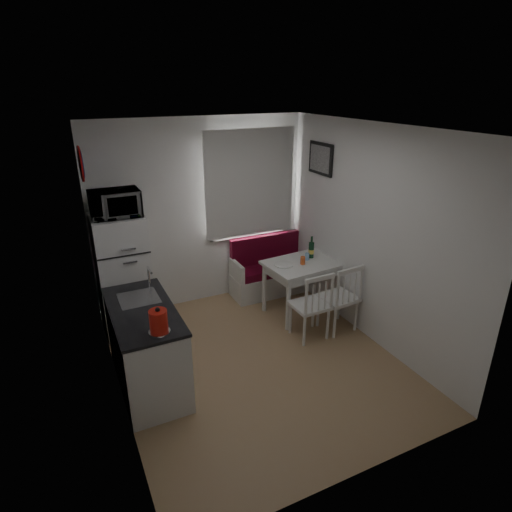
{
  "coord_description": "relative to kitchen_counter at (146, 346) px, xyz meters",
  "views": [
    {
      "loc": [
        -1.8,
        -3.71,
        2.99
      ],
      "look_at": [
        0.23,
        0.5,
        1.09
      ],
      "focal_mm": 30.0,
      "sensor_mm": 36.0,
      "label": 1
    }
  ],
  "objects": [
    {
      "name": "kettle",
      "position": [
        0.05,
        -0.54,
        0.57
      ],
      "size": [
        0.19,
        0.19,
        0.26
      ],
      "primitive_type": "cylinder",
      "color": "red",
      "rests_on": "kitchen_counter"
    },
    {
      "name": "microwave",
      "position": [
        0.02,
        1.19,
        1.23
      ],
      "size": [
        0.56,
        0.38,
        0.31
      ],
      "primitive_type": "imported",
      "color": "white",
      "rests_on": "fridge"
    },
    {
      "name": "chair_right",
      "position": [
        2.45,
        -0.05,
        0.12
      ],
      "size": [
        0.47,
        0.45,
        0.5
      ],
      "rotation": [
        0.0,
        0.0,
        0.09
      ],
      "color": "white",
      "rests_on": "floor"
    },
    {
      "name": "plate",
      "position": [
        1.97,
        0.63,
        0.31
      ],
      "size": [
        0.25,
        0.25,
        0.02
      ],
      "primitive_type": "cylinder",
      "color": "white",
      "rests_on": "dining_table"
    },
    {
      "name": "wall_sign",
      "position": [
        -0.27,
        1.29,
        1.69
      ],
      "size": [
        0.03,
        0.4,
        0.4
      ],
      "primitive_type": "cylinder",
      "rotation": [
        0.0,
        1.57,
        0.0
      ],
      "color": "navy",
      "rests_on": "wall_left"
    },
    {
      "name": "wall_back",
      "position": [
        1.2,
        1.59,
        0.84
      ],
      "size": [
        3.0,
        0.02,
        2.6
      ],
      "primitive_type": "cube",
      "color": "white",
      "rests_on": "floor"
    },
    {
      "name": "wall_right",
      "position": [
        2.7,
        -0.16,
        0.84
      ],
      "size": [
        0.02,
        3.5,
        2.6
      ],
      "primitive_type": "cube",
      "color": "white",
      "rests_on": "floor"
    },
    {
      "name": "curtain",
      "position": [
        1.9,
        1.49,
        1.22
      ],
      "size": [
        1.35,
        0.02,
        1.5
      ],
      "primitive_type": "cube",
      "color": "white",
      "rests_on": "wall_back"
    },
    {
      "name": "wine_bottle",
      "position": [
        2.45,
        0.71,
        0.45
      ],
      "size": [
        0.08,
        0.08,
        0.31
      ],
      "primitive_type": null,
      "color": "#12391F",
      "rests_on": "dining_table"
    },
    {
      "name": "fridge",
      "position": [
        0.02,
        1.24,
        0.31
      ],
      "size": [
        0.61,
        0.61,
        1.53
      ],
      "primitive_type": "cube",
      "color": "white",
      "rests_on": "floor"
    },
    {
      "name": "ceiling",
      "position": [
        1.2,
        -0.16,
        2.14
      ],
      "size": [
        3.0,
        3.5,
        0.02
      ],
      "primitive_type": "cube",
      "color": "white",
      "rests_on": "wall_back"
    },
    {
      "name": "wall_front",
      "position": [
        1.2,
        -1.91,
        0.84
      ],
      "size": [
        3.0,
        0.02,
        2.6
      ],
      "primitive_type": "cube",
      "color": "white",
      "rests_on": "floor"
    },
    {
      "name": "drinking_glass_blue",
      "position": [
        2.35,
        0.66,
        0.35
      ],
      "size": [
        0.06,
        0.06,
        0.1
      ],
      "primitive_type": "cylinder",
      "color": "#86B7E4",
      "rests_on": "dining_table"
    },
    {
      "name": "bench",
      "position": [
        2.16,
        1.35,
        -0.17
      ],
      "size": [
        1.22,
        0.47,
        0.87
      ],
      "color": "white",
      "rests_on": "floor"
    },
    {
      "name": "floor",
      "position": [
        1.2,
        -0.16,
        -0.46
      ],
      "size": [
        3.0,
        3.5,
        0.02
      ],
      "primitive_type": "cube",
      "color": "tan",
      "rests_on": "ground"
    },
    {
      "name": "chair_left",
      "position": [
        2.02,
        -0.05,
        0.1
      ],
      "size": [
        0.43,
        0.41,
        0.49
      ],
      "rotation": [
        0.0,
        0.0,
        0.02
      ],
      "color": "white",
      "rests_on": "floor"
    },
    {
      "name": "kitchen_counter",
      "position": [
        0.0,
        0.0,
        0.0
      ],
      "size": [
        0.62,
        1.32,
        1.16
      ],
      "color": "white",
      "rests_on": "floor"
    },
    {
      "name": "picture_frame",
      "position": [
        2.67,
        0.94,
        1.59
      ],
      "size": [
        0.04,
        0.52,
        0.42
      ],
      "primitive_type": "cube",
      "color": "black",
      "rests_on": "wall_right"
    },
    {
      "name": "drinking_glass_orange",
      "position": [
        2.22,
        0.56,
        0.35
      ],
      "size": [
        0.06,
        0.06,
        0.11
      ],
      "primitive_type": "cylinder",
      "color": "orange",
      "rests_on": "dining_table"
    },
    {
      "name": "window",
      "position": [
        1.9,
        1.56,
        1.17
      ],
      "size": [
        1.22,
        0.06,
        1.47
      ],
      "primitive_type": "cube",
      "color": "white",
      "rests_on": "wall_back"
    },
    {
      "name": "wall_left",
      "position": [
        -0.3,
        -0.16,
        0.84
      ],
      "size": [
        0.02,
        3.5,
        2.6
      ],
      "primitive_type": "cube",
      "color": "white",
      "rests_on": "floor"
    },
    {
      "name": "dining_table",
      "position": [
        2.27,
        0.61,
        0.21
      ],
      "size": [
        1.06,
        0.78,
        0.75
      ],
      "rotation": [
        0.0,
        0.0,
        0.09
      ],
      "color": "white",
      "rests_on": "floor"
    }
  ]
}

